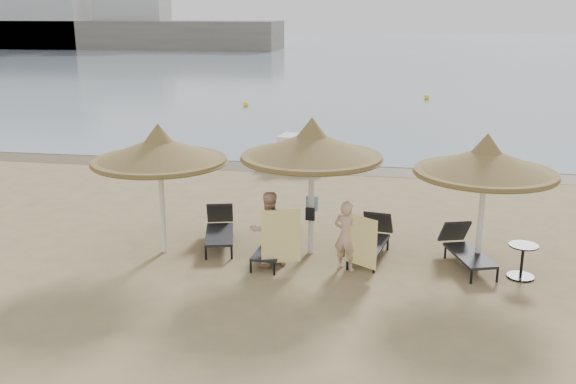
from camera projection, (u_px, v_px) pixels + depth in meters
name	position (u px, v px, depth m)	size (l,w,h in m)	color
ground	(302.00, 272.00, 13.98)	(160.00, 160.00, 0.00)	#977F50
sea	(386.00, 50.00, 89.82)	(200.00, 140.00, 0.03)	slate
wet_sand_strip	(341.00, 170.00, 22.89)	(200.00, 1.60, 0.01)	brown
far_shore	(208.00, 29.00, 91.02)	(150.00, 54.80, 12.00)	#6E685B
palapa_left	(159.00, 151.00, 14.47)	(3.09, 3.09, 3.07)	white
palapa_center	(312.00, 146.00, 14.38)	(3.24, 3.24, 3.21)	white
palapa_right	(486.00, 162.00, 13.58)	(3.04, 3.04, 3.02)	white
lounger_far_left	(220.00, 228.00, 15.56)	(1.10, 2.04, 0.87)	black
lounger_near_left	(274.00, 244.00, 14.65)	(0.71, 1.80, 0.79)	black
lounger_near_right	(372.00, 239.00, 14.85)	(1.00, 2.06, 0.88)	black
lounger_far_right	(465.00, 248.00, 14.28)	(1.19, 2.01, 0.85)	black
side_table	(522.00, 262.00, 13.59)	(0.61, 0.61, 0.74)	black
person_left	(268.00, 223.00, 14.07)	(0.91, 0.59, 1.98)	#D1A889
person_right	(346.00, 230.00, 13.85)	(0.84, 0.55, 1.82)	#D1A889
towel_left	(281.00, 236.00, 13.73)	(0.81, 0.31, 1.20)	yellow
towel_right	(362.00, 241.00, 13.60)	(0.67, 0.46, 1.11)	yellow
bag_patterned	(312.00, 203.00, 14.93)	(0.29, 0.12, 0.35)	white
bag_dark	(310.00, 214.00, 14.65)	(0.22, 0.11, 0.30)	black
pedal_boat	(299.00, 155.00, 23.28)	(2.66, 1.85, 1.14)	#224E8E
buoy_left	(246.00, 104.00, 37.62)	(0.34, 0.34, 0.34)	yellow
buoy_mid	(427.00, 97.00, 40.59)	(0.35, 0.35, 0.35)	yellow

